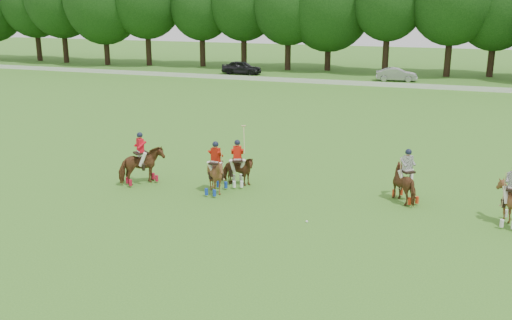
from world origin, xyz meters
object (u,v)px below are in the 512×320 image
(polo_red_b, at_px, (238,170))
(polo_stripe_a, at_px, (406,183))
(car_mid, at_px, (396,75))
(polo_red_a, at_px, (141,165))
(car_left, at_px, (242,68))
(polo_stripe_b, at_px, (511,203))
(polo_ball, at_px, (307,221))
(polo_red_c, at_px, (216,175))

(polo_red_b, xyz_separation_m, polo_stripe_a, (7.25, 0.37, 0.07))
(car_mid, distance_m, polo_red_a, 39.67)
(car_left, relative_size, car_mid, 1.08)
(car_mid, distance_m, polo_stripe_b, 39.68)
(polo_stripe_a, bearing_deg, car_mid, 97.07)
(polo_red_a, relative_size, polo_stripe_a, 1.07)
(polo_stripe_a, xyz_separation_m, polo_ball, (-3.19, -3.64, -0.75))
(car_mid, xyz_separation_m, polo_red_b, (-2.61, -37.83, 0.04))
(polo_ball, bearing_deg, car_mid, 92.02)
(car_left, xyz_separation_m, polo_stripe_a, (21.77, -37.46, 0.03))
(car_mid, distance_m, polo_red_b, 37.92)
(polo_red_a, xyz_separation_m, polo_ball, (8.18, -2.01, -0.82))
(car_mid, xyz_separation_m, polo_red_c, (-3.07, -39.14, 0.13))
(polo_red_a, relative_size, polo_red_c, 1.04)
(polo_red_c, relative_size, polo_stripe_b, 0.99)
(polo_red_a, height_order, polo_stripe_b, polo_red_a)
(polo_red_a, distance_m, polo_red_b, 4.31)
(car_mid, relative_size, polo_stripe_b, 1.80)
(car_left, bearing_deg, polo_red_a, -166.46)
(car_mid, distance_m, polo_ball, 41.13)
(polo_ball, bearing_deg, polo_red_c, 156.55)
(car_left, relative_size, polo_red_b, 1.70)
(polo_red_b, height_order, polo_stripe_a, polo_red_b)
(car_left, bearing_deg, car_mid, -91.35)
(polo_stripe_b, distance_m, polo_ball, 7.47)
(car_mid, xyz_separation_m, polo_stripe_b, (8.50, -38.76, 0.14))
(polo_red_b, height_order, polo_ball, polo_red_b)
(polo_red_a, bearing_deg, polo_stripe_b, 1.25)
(polo_ball, bearing_deg, polo_red_b, 141.17)
(car_left, height_order, polo_stripe_b, polo_stripe_b)
(car_mid, height_order, polo_red_b, polo_red_b)
(car_left, bearing_deg, polo_ball, -157.03)
(car_left, height_order, polo_red_a, polo_red_a)
(polo_stripe_a, bearing_deg, polo_red_b, -177.05)
(polo_red_c, bearing_deg, polo_stripe_a, 12.29)
(polo_red_a, bearing_deg, polo_ball, -13.80)
(car_mid, distance_m, polo_stripe_a, 37.75)
(polo_red_a, height_order, polo_ball, polo_red_a)
(car_mid, bearing_deg, polo_red_b, 167.83)
(polo_red_c, bearing_deg, polo_red_b, 70.50)
(car_mid, height_order, polo_red_a, polo_red_a)
(car_left, distance_m, polo_stripe_b, 46.46)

